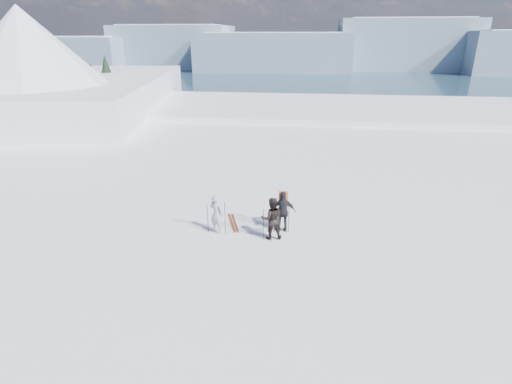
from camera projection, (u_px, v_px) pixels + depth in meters
The scene contains 9 objects.
lake_basin at pixel (311, 170), 43.07m from camera, with size 820.00×820.00×71.62m.
far_mountain_range at pixel (339, 48), 431.23m from camera, with size 770.00×110.00×53.00m.
near_ridge at pixel (73, 136), 44.55m from camera, with size 31.37×35.68×25.62m.
skier_grey at pixel (217, 214), 15.22m from camera, with size 0.57×0.38×1.57m, color #9EA3AC.
skier_dark at pixel (271, 218), 14.75m from camera, with size 0.80×0.62×1.64m, color black.
skier_pack at pixel (283, 212), 15.30m from camera, with size 0.97×0.40×1.65m, color black.
backpack at pixel (284, 183), 15.13m from camera, with size 0.35×0.20×0.54m, color orange.
ski_poles at pixel (256, 220), 15.09m from camera, with size 3.10×0.73×1.32m.
skis_loose at pixel (233, 223), 16.25m from camera, with size 0.77×1.64×0.03m.
Camera 1 is at (-0.61, -11.34, 7.17)m, focal length 28.00 mm.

